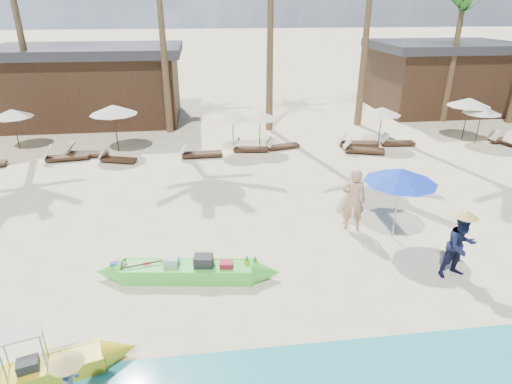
{
  "coord_description": "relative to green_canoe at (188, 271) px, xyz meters",
  "views": [
    {
      "loc": [
        -1.58,
        -9.18,
        6.52
      ],
      "look_at": [
        -0.14,
        2.0,
        1.53
      ],
      "focal_mm": 30.0,
      "sensor_mm": 36.0,
      "label": 1
    }
  ],
  "objects": [
    {
      "name": "ground",
      "position": [
        2.14,
        -0.17,
        -0.23
      ],
      "size": [
        240.0,
        240.0,
        0.0
      ],
      "primitive_type": "plane",
      "color": "#F3E6B3",
      "rests_on": "ground"
    },
    {
      "name": "green_canoe",
      "position": [
        0.0,
        0.0,
        0.0
      ],
      "size": [
        5.31,
        1.13,
        0.68
      ],
      "rotation": [
        0.0,
        0.0,
        -0.14
      ],
      "color": "#47D641",
      "rests_on": "ground"
    },
    {
      "name": "yellow_canoe",
      "position": [
        -3.01,
        -3.04,
        -0.03
      ],
      "size": [
        4.6,
        1.63,
        1.22
      ],
      "rotation": [
        0.0,
        0.0,
        0.29
      ],
      "color": "yellow",
      "rests_on": "ground"
    },
    {
      "name": "tourist",
      "position": [
        5.05,
        2.05,
        0.77
      ],
      "size": [
        0.84,
        0.68,
        2.0
      ],
      "primitive_type": "imported",
      "rotation": [
        0.0,
        0.0,
        2.83
      ],
      "color": "tan",
      "rests_on": "ground"
    },
    {
      "name": "vendor_green",
      "position": [
        6.91,
        -0.73,
        0.65
      ],
      "size": [
        0.94,
        0.77,
        1.76
      ],
      "primitive_type": "imported",
      "rotation": [
        0.0,
        0.0,
        0.13
      ],
      "color": "#141937",
      "rests_on": "ground"
    },
    {
      "name": "vendor_yellow",
      "position": [
        -1.82,
        -3.78,
        0.47
      ],
      "size": [
        0.42,
        0.69,
        1.04
      ],
      "primitive_type": "imported",
      "rotation": [
        0.0,
        0.0,
        1.63
      ],
      "color": "gray",
      "rests_on": "ground"
    },
    {
      "name": "blue_umbrella",
      "position": [
        6.11,
        1.34,
        1.8
      ],
      "size": [
        2.09,
        2.09,
        2.24
      ],
      "color": "#99999E",
      "rests_on": "ground"
    },
    {
      "name": "resort_parasol_3",
      "position": [
        -8.33,
        11.88,
        1.54
      ],
      "size": [
        1.9,
        1.9,
        1.96
      ],
      "color": "#3D2819",
      "rests_on": "ground"
    },
    {
      "name": "lounger_3_right",
      "position": [
        -5.68,
        9.85,
        -0.01
      ],
      "size": [
        1.98,
        0.84,
        0.65
      ],
      "rotation": [
        0.0,
        0.0,
        0.14
      ],
      "color": "#3D2819",
      "rests_on": "ground"
    },
    {
      "name": "resort_parasol_4",
      "position": [
        -3.48,
        10.89,
        1.8
      ],
      "size": [
        2.18,
        2.18,
        2.25
      ],
      "color": "#3D2819",
      "rests_on": "ground"
    },
    {
      "name": "lounger_4_left",
      "position": [
        -4.88,
        10.27,
        -0.02
      ],
      "size": [
        1.89,
        0.78,
        0.62
      ],
      "rotation": [
        0.0,
        0.0,
        -0.12
      ],
      "color": "#3D2819",
      "rests_on": "ground"
    },
    {
      "name": "lounger_4_right",
      "position": [
        -3.34,
        9.34,
        -0.04
      ],
      "size": [
        1.72,
        0.98,
        0.56
      ],
      "rotation": [
        0.0,
        0.0,
        -0.31
      ],
      "color": "#3D2819",
      "rests_on": "ground"
    },
    {
      "name": "resort_parasol_5",
      "position": [
        2.0,
        10.3,
        1.49
      ],
      "size": [
        1.85,
        1.85,
        1.91
      ],
      "color": "#3D2819",
      "rests_on": "ground"
    },
    {
      "name": "lounger_5_left",
      "position": [
        0.35,
        9.53,
        -0.01
      ],
      "size": [
        1.92,
        0.64,
        0.65
      ],
      "rotation": [
        0.0,
        0.0,
        0.03
      ],
      "color": "#3D2819",
      "rests_on": "ground"
    },
    {
      "name": "resort_parasol_6",
      "position": [
        3.3,
        10.44,
        1.43
      ],
      "size": [
        1.79,
        1.79,
        1.84
      ],
      "color": "#3D2819",
      "rests_on": "ground"
    },
    {
      "name": "lounger_6_left",
      "position": [
        2.69,
        10.05,
        -0.03
      ],
      "size": [
        1.75,
        0.76,
        0.58
      ],
      "rotation": [
        0.0,
        0.0,
        -0.14
      ],
      "color": "#3D2819",
      "rests_on": "ground"
    },
    {
      "name": "lounger_6_right",
      "position": [
        4.31,
        10.25,
        -0.04
      ],
      "size": [
        1.73,
        0.89,
        0.56
      ],
      "rotation": [
        0.0,
        0.0,
        0.24
      ],
      "color": "#3D2819",
      "rests_on": "ground"
    },
    {
      "name": "resort_parasol_7",
      "position": [
        9.31,
        10.34,
        1.48
      ],
      "size": [
        1.84,
        1.84,
        1.89
      ],
      "color": "#3D2819",
      "rests_on": "ground"
    },
    {
      "name": "lounger_7_left",
      "position": [
        8.06,
        10.16,
        -0.0
      ],
      "size": [
        2.07,
        0.97,
        0.68
      ],
      "rotation": [
        0.0,
        0.0,
        -0.19
      ],
      "color": "#3D2819",
      "rests_on": "ground"
    },
    {
      "name": "lounger_7_right",
      "position": [
        7.99,
        9.15,
        -0.01
      ],
      "size": [
        2.01,
        1.14,
        0.65
      ],
      "rotation": [
        0.0,
        0.0,
        -0.31
      ],
      "color": "#3D2819",
      "rests_on": "ground"
    },
    {
      "name": "resort_parasol_8",
      "position": [
        13.98,
        10.62,
        1.73
      ],
      "size": [
        2.11,
        2.11,
        2.17
      ],
      "color": "#3D2819",
      "rests_on": "ground"
    },
    {
      "name": "lounger_8_left",
      "position": [
        10.06,
        10.05,
        -0.03
      ],
      "size": [
        1.76,
        0.65,
        0.59
      ],
      "rotation": [
        0.0,
        0.0,
        -0.07
      ],
      "color": "#3D2819",
      "rests_on": "ground"
    },
    {
      "name": "resort_parasol_9",
      "position": [
        14.31,
        9.96,
        1.48
      ],
      "size": [
        1.84,
        1.84,
        1.89
      ],
      "color": "#3D2819",
      "rests_on": "ground"
    },
    {
      "name": "lounger_9_left",
      "position": [
        15.74,
        9.88,
        -0.03
      ],
      "size": [
        1.83,
        0.82,
        0.6
      ],
      "rotation": [
        0.0,
        0.0,
        0.16
      ],
      "color": "#3D2819",
      "rests_on": "ground"
    },
    {
      "name": "pavilion_west",
      "position": [
        -5.86,
        17.33,
        1.96
      ],
      "size": [
        10.8,
        6.6,
        4.3
      ],
      "color": "#3D2819",
      "rests_on": "ground"
    },
    {
      "name": "pavilion_east",
      "position": [
        16.14,
        17.33,
        1.97
      ],
      "size": [
        8.8,
        6.6,
        4.3
      ],
      "color": "#3D2819",
      "rests_on": "ground"
    }
  ]
}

